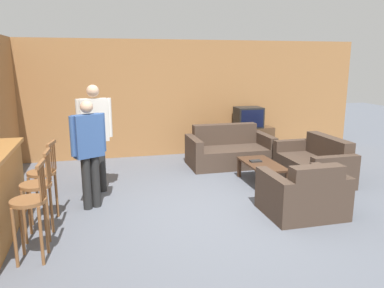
{
  "coord_description": "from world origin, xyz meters",
  "views": [
    {
      "loc": [
        -1.51,
        -4.74,
        2.14
      ],
      "look_at": [
        -0.08,
        0.86,
        0.85
      ],
      "focal_mm": 35.0,
      "sensor_mm": 36.0,
      "label": 1
    }
  ],
  "objects": [
    {
      "name": "loveseat_right",
      "position": [
        2.31,
        1.12,
        0.28
      ],
      "size": [
        0.85,
        1.5,
        0.78
      ],
      "color": "#423328",
      "rests_on": "ground_plane"
    },
    {
      "name": "bar_chair_far",
      "position": [
        -2.26,
        0.37,
        0.59
      ],
      "size": [
        0.44,
        0.44,
        1.1
      ],
      "color": "brown",
      "rests_on": "ground_plane"
    },
    {
      "name": "tv",
      "position": [
        1.87,
        3.26,
        0.86
      ],
      "size": [
        0.6,
        0.46,
        0.47
      ],
      "color": "black",
      "rests_on": "tv_unit"
    },
    {
      "name": "ground_plane",
      "position": [
        0.0,
        0.0,
        0.0
      ],
      "size": [
        24.0,
        24.0,
        0.0
      ],
      "primitive_type": "plane",
      "color": "#565B66"
    },
    {
      "name": "person_by_counter",
      "position": [
        -1.66,
        0.7,
        0.9
      ],
      "size": [
        0.49,
        0.34,
        1.6
      ],
      "color": "black",
      "rests_on": "ground_plane"
    },
    {
      "name": "person_by_window",
      "position": [
        -1.57,
        1.4,
        1.01
      ],
      "size": [
        0.56,
        0.22,
        1.77
      ],
      "color": "black",
      "rests_on": "ground_plane"
    },
    {
      "name": "wall_back",
      "position": [
        0.0,
        3.63,
        1.3
      ],
      "size": [
        9.4,
        0.08,
        2.6
      ],
      "color": "#9E6B3D",
      "rests_on": "ground_plane"
    },
    {
      "name": "bar_chair_near",
      "position": [
        -2.26,
        -0.69,
        0.59
      ],
      "size": [
        0.4,
        0.4,
        1.1
      ],
      "color": "brown",
      "rests_on": "ground_plane"
    },
    {
      "name": "armchair_near",
      "position": [
        1.24,
        -0.31,
        0.29
      ],
      "size": [
        1.05,
        0.88,
        0.8
      ],
      "color": "#423328",
      "rests_on": "ground_plane"
    },
    {
      "name": "book_on_table",
      "position": [
        1.17,
        1.21,
        0.4
      ],
      "size": [
        0.2,
        0.12,
        0.02
      ],
      "color": "black",
      "rests_on": "coffee_table"
    },
    {
      "name": "couch_far",
      "position": [
        1.11,
        2.43,
        0.29
      ],
      "size": [
        1.71,
        0.93,
        0.82
      ],
      "color": "#423328",
      "rests_on": "ground_plane"
    },
    {
      "name": "coffee_table",
      "position": [
        1.25,
        1.1,
        0.33
      ],
      "size": [
        0.55,
        1.06,
        0.38
      ],
      "color": "#472D1E",
      "rests_on": "ground_plane"
    },
    {
      "name": "tv_unit",
      "position": [
        1.87,
        3.26,
        0.31
      ],
      "size": [
        1.16,
        0.45,
        0.62
      ],
      "color": "#513823",
      "rests_on": "ground_plane"
    },
    {
      "name": "bar_chair_mid",
      "position": [
        -2.26,
        -0.15,
        0.59
      ],
      "size": [
        0.39,
        0.39,
        1.1
      ],
      "color": "brown",
      "rests_on": "ground_plane"
    }
  ]
}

